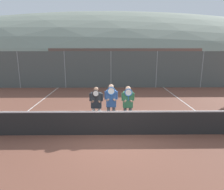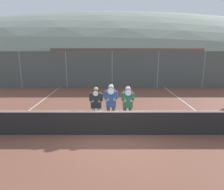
{
  "view_description": "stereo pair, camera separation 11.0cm",
  "coord_description": "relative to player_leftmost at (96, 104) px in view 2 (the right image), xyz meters",
  "views": [
    {
      "loc": [
        -0.12,
        -7.13,
        3.25
      ],
      "look_at": [
        -0.02,
        1.14,
        1.31
      ],
      "focal_mm": 32.0,
      "sensor_mm": 36.0,
      "label": 1
    },
    {
      "loc": [
        -0.01,
        -7.13,
        3.25
      ],
      "look_at": [
        -0.02,
        1.14,
        1.31
      ],
      "focal_mm": 32.0,
      "sensor_mm": 36.0,
      "label": 2
    }
  ],
  "objects": [
    {
      "name": "court_line_left_sideline",
      "position": [
        -3.79,
        2.12,
        -1.0
      ],
      "size": [
        0.05,
        16.0,
        0.01
      ],
      "primitive_type": "cube",
      "color": "white",
      "rests_on": "ground_plane"
    },
    {
      "name": "car_left_of_center",
      "position": [
        -0.97,
        10.65,
        -0.07
      ],
      "size": [
        4.25,
        1.96,
        1.83
      ],
      "color": "#285638",
      "rests_on": "ground_plane"
    },
    {
      "name": "car_far_left",
      "position": [
        -5.81,
        10.86,
        -0.13
      ],
      "size": [
        4.43,
        2.09,
        1.69
      ],
      "color": "#285638",
      "rests_on": "ground_plane"
    },
    {
      "name": "player_center_right",
      "position": [
        1.32,
        0.02,
        0.03
      ],
      "size": [
        0.54,
        0.34,
        1.73
      ],
      "color": "#56565B",
      "rests_on": "ground_plane"
    },
    {
      "name": "clubhouse_building",
      "position": [
        2.3,
        16.77,
        0.65
      ],
      "size": [
        16.65,
        5.5,
        3.25
      ],
      "color": "beige",
      "rests_on": "ground_plane"
    },
    {
      "name": "ground_plane",
      "position": [
        0.67,
        -0.88,
        -1.0
      ],
      "size": [
        120.0,
        120.0,
        0.0
      ],
      "primitive_type": "plane",
      "color": "brown"
    },
    {
      "name": "hill_distant",
      "position": [
        0.67,
        49.2,
        -1.0
      ],
      "size": [
        120.53,
        66.96,
        23.44
      ],
      "color": "gray",
      "rests_on": "ground_plane"
    },
    {
      "name": "player_center_left",
      "position": [
        0.62,
        -0.01,
        0.08
      ],
      "size": [
        0.54,
        0.34,
        1.82
      ],
      "color": "#56565B",
      "rests_on": "ground_plane"
    },
    {
      "name": "player_leftmost",
      "position": [
        0.0,
        0.0,
        0.0
      ],
      "size": [
        0.57,
        0.34,
        1.71
      ],
      "color": "white",
      "rests_on": "ground_plane"
    },
    {
      "name": "tennis_net",
      "position": [
        0.67,
        -0.88,
        -0.5
      ],
      "size": [
        12.0,
        0.09,
        1.06
      ],
      "color": "gray",
      "rests_on": "ground_plane"
    },
    {
      "name": "court_line_right_sideline",
      "position": [
        5.14,
        2.12,
        -1.0
      ],
      "size": [
        0.05,
        16.0,
        0.01
      ],
      "primitive_type": "cube",
      "color": "white",
      "rests_on": "ground_plane"
    },
    {
      "name": "fence_back",
      "position": [
        0.67,
        8.63,
        0.51
      ],
      "size": [
        22.97,
        0.06,
        3.02
      ],
      "color": "gray",
      "rests_on": "ground_plane"
    },
    {
      "name": "car_center",
      "position": [
        3.85,
        10.5,
        -0.13
      ],
      "size": [
        4.41,
        2.05,
        1.7
      ],
      "color": "silver",
      "rests_on": "ground_plane"
    }
  ]
}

